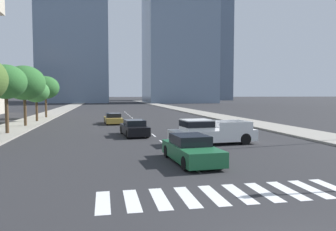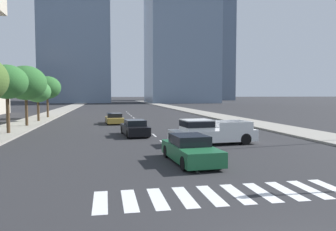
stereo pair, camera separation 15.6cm
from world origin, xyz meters
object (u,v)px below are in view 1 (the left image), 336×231
at_px(sedan_black_0, 134,128).
at_px(street_tree_fourth, 36,92).
at_px(street_tree_second, 6,82).
at_px(street_tree_third, 24,83).
at_px(street_tree_fifth, 46,88).
at_px(sedan_green_1, 191,150).
at_px(pickup_truck, 209,132).
at_px(sedan_gold_2, 113,119).

distance_m(sedan_black_0, street_tree_fourth, 18.27).
xyz_separation_m(street_tree_second, street_tree_fourth, (0.00, 12.30, -0.70)).
bearing_deg(street_tree_third, street_tree_second, -90.00).
distance_m(street_tree_second, street_tree_fifth, 18.73).
bearing_deg(street_tree_fifth, sedan_green_1, -69.55).
distance_m(sedan_green_1, street_tree_fourth, 28.52).
bearing_deg(sedan_green_1, sedan_black_0, -174.33).
height_order(sedan_green_1, street_tree_fourth, street_tree_fourth).
bearing_deg(street_tree_third, pickup_truck, -44.57).
bearing_deg(sedan_black_0, sedan_gold_2, 1.91).
bearing_deg(sedan_green_1, street_tree_fourth, -158.65).
bearing_deg(street_tree_fourth, sedan_gold_2, -22.90).
relative_size(sedan_gold_2, street_tree_second, 0.82).
bearing_deg(sedan_black_0, street_tree_fifth, 20.59).
bearing_deg(street_tree_third, street_tree_fourth, 90.00).
bearing_deg(street_tree_fourth, pickup_truck, -54.21).
distance_m(sedan_green_1, sedan_gold_2, 22.18).
bearing_deg(street_tree_third, sedan_gold_2, 13.65).
distance_m(sedan_gold_2, street_tree_fourth, 10.09).
height_order(sedan_green_1, sedan_gold_2, sedan_green_1).
bearing_deg(street_tree_second, sedan_black_0, -14.08).
bearing_deg(street_tree_second, street_tree_fourth, 90.00).
relative_size(sedan_green_1, street_tree_third, 0.78).
distance_m(sedan_green_1, street_tree_second, 18.36).
xyz_separation_m(sedan_green_1, sedan_gold_2, (-3.13, 21.96, -0.06)).
bearing_deg(sedan_green_1, sedan_gold_2, -175.54).
relative_size(street_tree_third, street_tree_fourth, 1.27).
xyz_separation_m(street_tree_third, street_tree_fifth, (0.00, 12.32, -0.22)).
bearing_deg(street_tree_fourth, street_tree_second, -90.00).
relative_size(pickup_truck, street_tree_third, 0.97).
relative_size(sedan_black_0, sedan_green_1, 0.97).
relative_size(pickup_truck, sedan_gold_2, 1.28).
height_order(sedan_gold_2, street_tree_fifth, street_tree_fifth).
distance_m(street_tree_third, street_tree_fourth, 5.95).
xyz_separation_m(sedan_black_0, street_tree_fourth, (-10.20, 14.85, 3.03)).
xyz_separation_m(sedan_black_0, sedan_green_1, (1.78, -10.85, 0.02)).
bearing_deg(street_tree_fourth, sedan_green_1, -65.01).
distance_m(sedan_green_1, street_tree_fifth, 34.49).
relative_size(sedan_green_1, street_tree_second, 0.85).
bearing_deg(street_tree_fourth, street_tree_fifth, 90.00).
relative_size(sedan_green_1, street_tree_fourth, 0.99).
bearing_deg(sedan_black_0, street_tree_second, 70.91).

